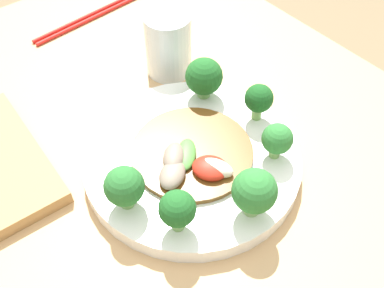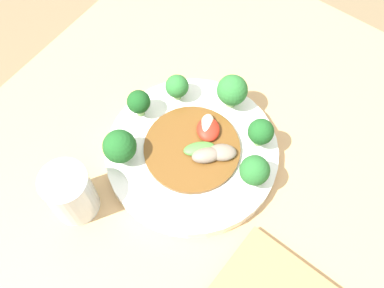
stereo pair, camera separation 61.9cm
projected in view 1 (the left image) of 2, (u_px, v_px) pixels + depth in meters
table at (169, 270)px, 0.91m from camera, size 1.00×0.80×0.73m
plate at (192, 160)px, 0.61m from camera, size 0.29×0.29×0.02m
broccoli_south at (259, 99)px, 0.62m from camera, size 0.04×0.04×0.06m
broccoli_north at (124, 187)px, 0.52m from camera, size 0.05×0.05×0.06m
broccoli_northwest at (177, 209)px, 0.50m from camera, size 0.04×0.04×0.06m
broccoli_southwest at (277, 139)px, 0.58m from camera, size 0.04×0.04×0.05m
broccoli_southeast at (204, 77)px, 0.65m from camera, size 0.06×0.06×0.06m
broccoli_west at (254, 192)px, 0.51m from camera, size 0.05×0.05×0.07m
stirfry_center at (192, 157)px, 0.59m from camera, size 0.16×0.16×0.02m
drinking_glass at (168, 45)px, 0.72m from camera, size 0.07×0.07×0.10m
chopsticks at (90, 17)px, 0.85m from camera, size 0.04×0.24×0.01m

